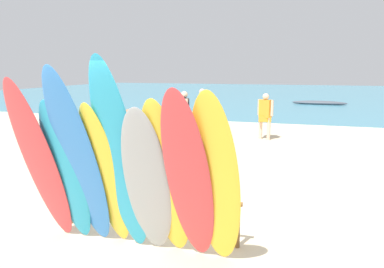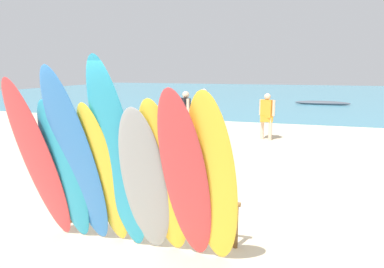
# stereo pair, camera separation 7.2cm
# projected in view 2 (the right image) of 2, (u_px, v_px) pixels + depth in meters

# --- Properties ---
(ground) EXTENTS (60.00, 60.00, 0.00)m
(ground) POSITION_uv_depth(u_px,v_px,m) (257.00, 115.00, 18.29)
(ground) COLOR beige
(ocean_water) EXTENTS (60.00, 40.00, 0.02)m
(ocean_water) POSITION_uv_depth(u_px,v_px,m) (277.00, 93.00, 34.69)
(ocean_water) COLOR teal
(ocean_water) RESTS_ON ground
(surfboard_rack) EXTENTS (2.78, 0.07, 0.66)m
(surfboard_rack) POSITION_uv_depth(u_px,v_px,m) (146.00, 201.00, 5.05)
(surfboard_rack) COLOR brown
(surfboard_rack) RESTS_ON ground
(surfboard_red_0) EXTENTS (0.61, 0.91, 2.33)m
(surfboard_red_0) POSITION_uv_depth(u_px,v_px,m) (40.00, 164.00, 4.60)
(surfboard_red_0) COLOR #D13D42
(surfboard_red_0) RESTS_ON ground
(surfboard_teal_1) EXTENTS (0.52, 0.72, 2.07)m
(surfboard_teal_1) POSITION_uv_depth(u_px,v_px,m) (65.00, 174.00, 4.62)
(surfboard_teal_1) COLOR #289EC6
(surfboard_teal_1) RESTS_ON ground
(surfboard_blue_2) EXTENTS (0.66, 0.96, 2.47)m
(surfboard_blue_2) POSITION_uv_depth(u_px,v_px,m) (77.00, 162.00, 4.42)
(surfboard_blue_2) COLOR #337AD1
(surfboard_blue_2) RESTS_ON ground
(surfboard_yellow_3) EXTENTS (0.53, 0.81, 2.05)m
(surfboard_yellow_3) POSITION_uv_depth(u_px,v_px,m) (104.00, 178.00, 4.48)
(surfboard_yellow_3) COLOR yellow
(surfboard_yellow_3) RESTS_ON ground
(surfboard_teal_4) EXTENTS (0.63, 0.89, 2.59)m
(surfboard_teal_4) POSITION_uv_depth(u_px,v_px,m) (118.00, 161.00, 4.25)
(surfboard_teal_4) COLOR #289EC6
(surfboard_teal_4) RESTS_ON ground
(surfboard_grey_5) EXTENTS (0.63, 0.82, 2.02)m
(surfboard_grey_5) POSITION_uv_depth(u_px,v_px,m) (145.00, 185.00, 4.25)
(surfboard_grey_5) COLOR #999EA3
(surfboard_grey_5) RESTS_ON ground
(surfboard_yellow_6) EXTENTS (0.62, 0.83, 2.12)m
(surfboard_yellow_6) POSITION_uv_depth(u_px,v_px,m) (164.00, 182.00, 4.21)
(surfboard_yellow_6) COLOR yellow
(surfboard_yellow_6) RESTS_ON ground
(surfboard_red_7) EXTENTS (0.63, 0.99, 2.25)m
(surfboard_red_7) POSITION_uv_depth(u_px,v_px,m) (186.00, 182.00, 4.00)
(surfboard_red_7) COLOR #D13D42
(surfboard_red_7) RESTS_ON ground
(surfboard_yellow_8) EXTENTS (0.62, 0.86, 2.22)m
(surfboard_yellow_8) POSITION_uv_depth(u_px,v_px,m) (213.00, 185.00, 3.94)
(surfboard_yellow_8) COLOR yellow
(surfboard_yellow_8) RESTS_ON ground
(beachgoer_photographing) EXTENTS (0.56, 0.33, 1.57)m
(beachgoer_photographing) POSITION_uv_depth(u_px,v_px,m) (130.00, 139.00, 7.60)
(beachgoer_photographing) COLOR #9E704C
(beachgoer_photographing) RESTS_ON ground
(beachgoer_strolling) EXTENTS (0.55, 0.37, 1.60)m
(beachgoer_strolling) POSITION_uv_depth(u_px,v_px,m) (267.00, 113.00, 11.88)
(beachgoer_strolling) COLOR beige
(beachgoer_strolling) RESTS_ON ground
(beachgoer_by_water) EXTENTS (0.44, 0.55, 1.68)m
(beachgoer_by_water) POSITION_uv_depth(u_px,v_px,m) (186.00, 112.00, 11.70)
(beachgoer_by_water) COLOR beige
(beachgoer_by_water) RESTS_ON ground
(beachgoer_near_rack) EXTENTS (0.44, 0.60, 1.68)m
(beachgoer_near_rack) POSITION_uv_depth(u_px,v_px,m) (204.00, 108.00, 13.14)
(beachgoer_near_rack) COLOR beige
(beachgoer_near_rack) RESTS_ON ground
(beach_chair_red) EXTENTS (0.55, 0.78, 0.79)m
(beach_chair_red) POSITION_uv_depth(u_px,v_px,m) (86.00, 156.00, 8.02)
(beach_chair_red) COLOR #B7B7BC
(beach_chair_red) RESTS_ON ground
(distant_boat) EXTENTS (3.61, 0.78, 0.29)m
(distant_boat) POSITION_uv_depth(u_px,v_px,m) (322.00, 103.00, 23.63)
(distant_boat) COLOR #4C515B
(distant_boat) RESTS_ON ground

